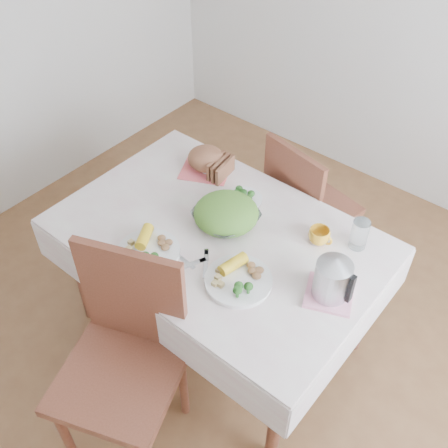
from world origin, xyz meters
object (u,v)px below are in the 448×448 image
Objects in this scene: chair_near at (120,385)px; dinner_plate_right at (238,281)px; salad_bowl at (226,218)px; dinner_plate_left at (149,252)px; chair_far at (312,207)px; dining_table at (219,287)px; electric_kettle at (333,276)px; yellow_mug at (319,236)px.

chair_near is 3.67× the size of dinner_plate_right.
salad_bowl is 1.01× the size of dinner_plate_left.
chair_far is 3.29× the size of salad_bowl.
chair_far is at bearing 83.43° from dining_table.
dining_table is at bearing -79.66° from salad_bowl.
chair_far is 0.98m from electric_kettle.
chair_far is 3.27× the size of dinner_plate_right.
dining_table is 14.20× the size of yellow_mug.
electric_kettle is at bearing 136.31° from chair_far.
electric_kettle reaches higher than dinner_plate_right.
electric_kettle is (0.33, 0.19, 0.11)m from dinner_plate_right.
chair_near is at bearing -108.03° from yellow_mug.
chair_near is at bearing -108.55° from dinner_plate_right.
salad_bowl is at bearing 137.46° from dinner_plate_right.
yellow_mug is (0.55, 0.55, 0.03)m from dinner_plate_left.
dinner_plate_left is 0.77m from yellow_mug.
yellow_mug is at bearing 45.07° from dinner_plate_left.
salad_bowl is 0.99× the size of dinner_plate_right.
chair_far is 9.61× the size of yellow_mug.
yellow_mug is at bearing 133.33° from chair_far.
salad_bowl is 2.92× the size of yellow_mug.
chair_near is 10.80× the size of yellow_mug.
dinner_plate_right is at bearing 16.75° from dinner_plate_left.
chair_near is 0.88m from salad_bowl.
dinner_plate_left is (-0.14, -0.37, -0.02)m from salad_bowl.
dinner_plate_left is at bearing -163.25° from dinner_plate_right.
yellow_mug is (0.40, 0.17, 0.00)m from salad_bowl.
chair_far is (0.01, 1.47, -0.00)m from chair_near.
chair_far is (0.09, 0.74, 0.09)m from dining_table.
chair_near reaches higher than chair_far.
dinner_plate_right is at bearing 50.28° from chair_near.
dining_table is 4.93× the size of dinner_plate_left.
dinner_plate_right reaches higher than dining_table.
dinner_plate_right is (0.27, -0.25, -0.02)m from salad_bowl.
electric_kettle reaches higher than dining_table.
electric_kettle reaches higher than chair_far.
dinner_plate_right is 2.94× the size of yellow_mug.
salad_bowl is at bearing 69.28° from dinner_plate_left.
salad_bowl is 0.61m from electric_kettle.
chair_far is 0.75m from salad_bowl.
dinner_plate_right is (0.19, 0.56, 0.31)m from chair_near.
chair_near is at bearing 100.98° from chair_far.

